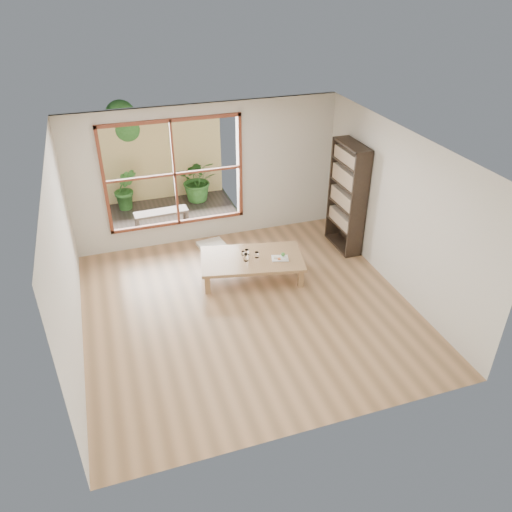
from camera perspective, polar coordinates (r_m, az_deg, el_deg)
The scene contains 15 objects.
ground at distance 7.92m, azimuth -0.99°, elevation -5.89°, with size 5.00×5.00×0.00m, color tan.
low_table at distance 8.47m, azimuth -0.47°, elevation -0.46°, with size 1.88×1.30×0.38m.
floor_cushion at distance 9.51m, azimuth -5.01°, elevation 1.14°, with size 0.49×0.49×0.07m, color white.
bookshelf at distance 9.26m, azimuth 10.38°, elevation 6.61°, with size 0.32×0.90×2.01m, color #2F241A.
glass_tall at distance 8.33m, azimuth -1.16°, elevation -0.16°, with size 0.07×0.07×0.13m, color silver.
glass_mid at distance 8.43m, azimuth 0.10°, elevation 0.14°, with size 0.07×0.07×0.10m, color silver.
glass_short at distance 8.51m, azimuth -1.05°, elevation 0.43°, with size 0.07×0.07×0.09m, color silver.
glass_small at distance 8.51m, azimuth -1.48°, elevation 0.32°, with size 0.06×0.06×0.07m, color silver.
food_tray at distance 8.43m, azimuth 2.82°, elevation -0.16°, with size 0.32×0.27×0.09m.
deck at distance 10.80m, azimuth -9.75°, elevation 4.45°, with size 2.80×2.00×0.05m, color #312923.
garden_bench at distance 10.25m, azimuth -10.78°, elevation 4.74°, with size 1.09×0.36×0.34m.
bamboo_fence at distance 11.36m, azimuth -11.04°, elevation 10.65°, with size 2.80×0.06×1.80m, color tan.
shrub_right at distance 11.23m, azimuth -6.62°, elevation 8.69°, with size 0.89×0.77×0.99m, color #2F6625.
shrub_left at distance 11.11m, azimuth -14.66°, elevation 7.43°, with size 0.51×0.41×0.93m, color #2F6625.
garden_tree at distance 11.37m, azimuth -15.11°, elevation 14.05°, with size 1.04×0.85×2.22m.
Camera 1 is at (-1.86, -6.05, 4.77)m, focal length 35.00 mm.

